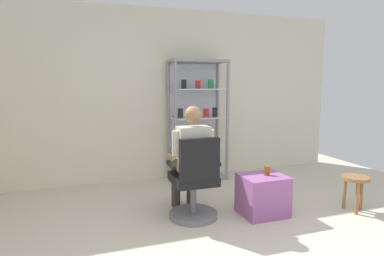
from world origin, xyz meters
The scene contains 7 objects.
back_wall centered at (0.00, 3.00, 1.35)m, with size 6.00×0.10×2.70m, color silver.
display_cabinet_main centered at (0.40, 2.76, 0.96)m, with size 0.90×0.45×1.90m.
office_chair centered at (-0.18, 1.22, 0.39)m, with size 0.57×0.56×0.96m.
seated_shopkeeper centered at (-0.18, 1.38, 0.71)m, with size 0.49×0.57×1.29m.
storage_crate centered at (0.62, 1.09, 0.24)m, with size 0.51×0.44×0.47m, color #9E599E.
tea_glass centered at (0.67, 1.09, 0.53)m, with size 0.07×0.07×0.11m, color brown.
wooden_stool centered at (1.73, 0.82, 0.34)m, with size 0.32×0.32×0.43m.
Camera 1 is at (-1.37, -2.11, 1.53)m, focal length 30.41 mm.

